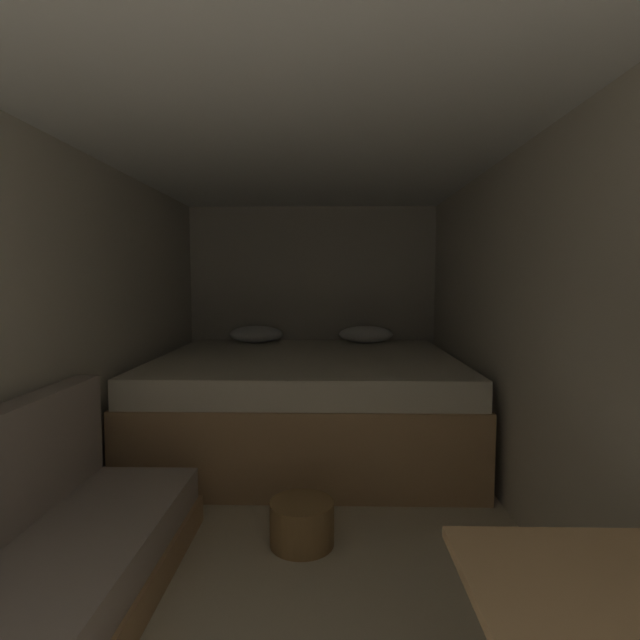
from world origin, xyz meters
The scene contains 7 objects.
ground_plane centered at (0.00, 2.05, 0.00)m, with size 7.03×7.03×0.00m, color beige.
wall_back centered at (0.00, 4.59, 0.99)m, with size 2.44×0.05×1.99m, color beige.
wall_left centered at (-1.20, 2.05, 0.99)m, with size 0.05×5.03×1.99m, color beige.
wall_right centered at (1.20, 2.05, 0.99)m, with size 0.05×5.03×1.99m, color beige.
ceiling_slab centered at (0.00, 2.05, 2.01)m, with size 2.44×5.03×0.05m, color white.
bed centered at (0.00, 3.54, 0.37)m, with size 2.22×1.96×0.87m.
wicker_basket centered at (0.04, 2.14, 0.11)m, with size 0.31×0.31×0.21m.
Camera 1 is at (0.19, -0.17, 1.29)m, focal length 27.67 mm.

